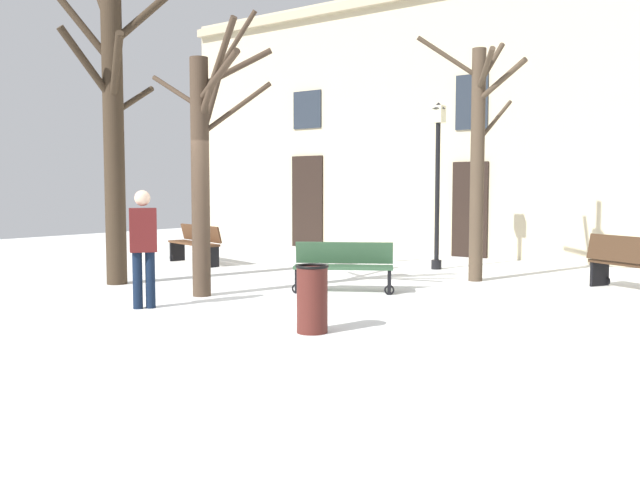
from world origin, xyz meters
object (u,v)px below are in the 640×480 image
tree_left_of_center (478,153)px  streetlamp (438,167)px  bench_by_litter_bin (633,264)px  bench_back_to_back_left (195,243)px  tree_right_of_center (113,117)px  person_crossing_plaza (143,243)px  tree_foreground (204,158)px  bench_back_to_back_right (344,266)px  litter_bin (312,298)px

tree_left_of_center → streetlamp: bearing=139.2°
bench_by_litter_bin → bench_back_to_back_left: size_ratio=0.89×
tree_right_of_center → person_crossing_plaza: (2.42, -1.35, -2.06)m
tree_right_of_center → bench_back_to_back_left: tree_right_of_center is taller
tree_foreground → bench_back_to_back_right: size_ratio=2.69×
bench_back_to_back_right → person_crossing_plaza: (-1.48, -2.99, 0.52)m
litter_bin → person_crossing_plaza: (-2.97, -0.12, 0.54)m
streetlamp → bench_by_litter_bin: (4.13, -0.99, -1.70)m
streetlamp → litter_bin: 7.16m
tree_right_of_center → tree_foreground: size_ratio=1.33×
streetlamp → tree_left_of_center: bearing=-40.8°
litter_bin → bench_back_to_back_left: bench_back_to_back_left is taller
litter_bin → bench_back_to_back_right: bench_back_to_back_right is taller
person_crossing_plaza → bench_back_to_back_left: bearing=76.3°
bench_by_litter_bin → streetlamp: bearing=15.3°
streetlamp → bench_back_to_back_right: size_ratio=2.14×
tree_foreground → person_crossing_plaza: 1.85m
streetlamp → bench_by_litter_bin: streetlamp is taller
tree_foreground → streetlamp: bearing=76.0°
tree_right_of_center → tree_foreground: (2.31, -0.01, -0.79)m
bench_by_litter_bin → bench_back_to_back_right: size_ratio=1.01×
tree_left_of_center → litter_bin: bearing=-87.5°
bench_back_to_back_left → bench_by_litter_bin: bearing=25.4°
tree_right_of_center → streetlamp: tree_right_of_center is taller
tree_right_of_center → bench_back_to_back_right: size_ratio=3.58×
tree_foreground → litter_bin: tree_foreground is taller
litter_bin → streetlamp: bearing=104.1°
bench_back_to_back_right → bench_back_to_back_left: (-5.15, 1.51, 0.05)m
streetlamp → bench_by_litter_bin: bearing=-13.4°
tree_left_of_center → bench_by_litter_bin: 3.31m
bench_back_to_back_right → person_crossing_plaza: person_crossing_plaza is taller
tree_right_of_center → bench_back_to_back_left: (-1.26, 3.15, -2.53)m
bench_by_litter_bin → bench_back_to_back_right: (-3.93, -2.87, -0.05)m
tree_left_of_center → bench_back_to_back_left: tree_left_of_center is taller
tree_foreground → bench_back_to_back_left: bearing=138.5°
streetlamp → bench_back_to_back_left: size_ratio=1.87×
litter_bin → person_crossing_plaza: 3.02m
litter_bin → bench_by_litter_bin: (2.44, 5.74, 0.06)m
tree_foreground → bench_by_litter_bin: bearing=39.4°
streetlamp → tree_foreground: bearing=-104.0°
person_crossing_plaza → litter_bin: bearing=-50.7°
tree_right_of_center → bench_back_to_back_right: (3.89, 1.64, -2.58)m
bench_by_litter_bin → litter_bin: bearing=95.8°
tree_right_of_center → person_crossing_plaza: size_ratio=3.47×
streetlamp → bench_back_to_back_right: streetlamp is taller
litter_bin → bench_back_to_back_left: 7.95m
tree_right_of_center → tree_foreground: 2.44m
bench_by_litter_bin → person_crossing_plaza: person_crossing_plaza is taller
tree_left_of_center → tree_foreground: 5.12m
streetlamp → bench_back_to_back_right: (0.20, -3.86, -1.75)m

